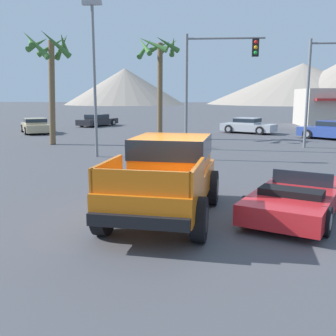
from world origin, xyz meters
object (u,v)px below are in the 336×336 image
parked_car_dark (97,120)px  traffic_light_crosswalk (215,70)px  parked_car_silver (248,125)px  parked_car_tan (35,125)px  palm_tree_tall (159,61)px  palm_tree_short (49,60)px  street_lamp_post (94,65)px  red_convertible_car (297,198)px  parked_car_blue (332,130)px  orange_pickup_truck (167,171)px

parked_car_dark → traffic_light_crosswalk: 19.59m
parked_car_silver → parked_car_tan: bearing=-56.8°
palm_tree_tall → palm_tree_short: size_ratio=1.03×
traffic_light_crosswalk → street_lamp_post: bearing=-151.2°
red_convertible_car → parked_car_blue: parked_car_blue is taller
palm_tree_tall → parked_car_tan: bearing=162.8°
parked_car_tan → palm_tree_tall: (10.25, -3.16, 4.63)m
parked_car_dark → red_convertible_car: bearing=-43.1°
street_lamp_post → palm_tree_short: 6.10m
parked_car_blue → orange_pickup_truck: bearing=-169.3°
parked_car_blue → traffic_light_crosswalk: size_ratio=0.71×
parked_car_blue → palm_tree_short: (-17.91, -4.41, 4.39)m
parked_car_blue → palm_tree_tall: 12.70m
parked_car_tan → parked_car_silver: size_ratio=1.02×
orange_pickup_truck → parked_car_blue: size_ratio=1.16×
street_lamp_post → palm_tree_short: (-3.96, 4.59, 0.65)m
parked_car_tan → palm_tree_tall: bearing=-47.6°
orange_pickup_truck → street_lamp_post: 10.56m
traffic_light_crosswalk → parked_car_blue: bearing=35.5°
parked_car_tan → street_lamp_post: street_lamp_post is taller
traffic_light_crosswalk → street_lamp_post: size_ratio=0.85×
palm_tree_tall → palm_tree_short: 7.17m
orange_pickup_truck → traffic_light_crosswalk: traffic_light_crosswalk is taller
parked_car_blue → red_convertible_car: bearing=-160.8°
parked_car_dark → parked_car_blue: (19.06, -10.02, 0.06)m
parked_car_blue → street_lamp_post: 17.02m
traffic_light_crosswalk → street_lamp_post: street_lamp_post is taller
parked_car_silver → street_lamp_post: 16.04m
orange_pickup_truck → traffic_light_crosswalk: bearing=89.6°
orange_pickup_truck → parked_car_blue: (9.65, 18.07, -0.46)m
palm_tree_short → red_convertible_car: bearing=-49.3°
parked_car_dark → parked_car_silver: 15.12m
parked_car_dark → parked_car_silver: size_ratio=1.08×
parked_car_tan → parked_car_dark: bearing=37.5°
parked_car_dark → parked_car_blue: parked_car_blue is taller
palm_tree_short → orange_pickup_truck: bearing=-58.9°
orange_pickup_truck → street_lamp_post: (-4.30, 9.07, 3.29)m
orange_pickup_truck → palm_tree_tall: palm_tree_tall is taller
red_convertible_car → parked_car_silver: 21.76m
parked_car_tan → palm_tree_short: palm_tree_short is taller
orange_pickup_truck → palm_tree_short: palm_tree_short is taller
parked_car_silver → palm_tree_tall: size_ratio=0.65×
red_convertible_car → parked_car_dark: bearing=139.0°
orange_pickup_truck → traffic_light_crosswalk: (1.47, 12.24, 3.23)m
red_convertible_car → parked_car_tan: size_ratio=1.04×
palm_tree_short → palm_tree_tall: bearing=32.0°
palm_tree_short → traffic_light_crosswalk: bearing=-8.3°
parked_car_blue → street_lamp_post: (-13.95, -9.00, 3.75)m
parked_car_tan → street_lamp_post: size_ratio=0.63×
orange_pickup_truck → palm_tree_short: (-8.26, 13.66, 3.93)m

